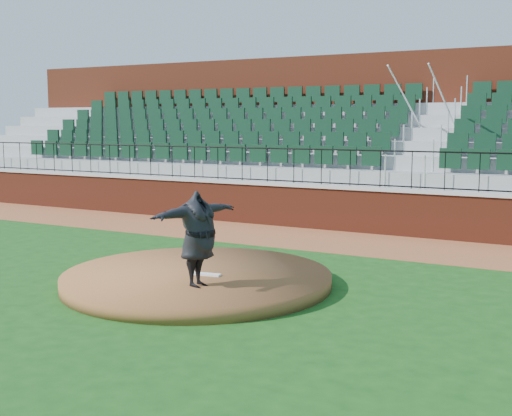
% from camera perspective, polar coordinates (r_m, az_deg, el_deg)
% --- Properties ---
extents(ground, '(90.00, 90.00, 0.00)m').
position_cam_1_polar(ground, '(12.75, -3.26, -6.57)').
color(ground, '#144513').
rests_on(ground, ground).
extents(warning_track, '(34.00, 3.20, 0.01)m').
position_cam_1_polar(warning_track, '(17.47, 6.16, -2.75)').
color(warning_track, brown).
rests_on(warning_track, ground).
extents(field_wall, '(34.00, 0.35, 1.20)m').
position_cam_1_polar(field_wall, '(18.85, 8.06, -0.20)').
color(field_wall, maroon).
rests_on(field_wall, ground).
extents(wall_cap, '(34.00, 0.45, 0.10)m').
position_cam_1_polar(wall_cap, '(18.77, 8.09, 1.77)').
color(wall_cap, '#B7B7B7').
rests_on(wall_cap, field_wall).
extents(wall_railing, '(34.00, 0.05, 1.00)m').
position_cam_1_polar(wall_railing, '(18.73, 8.13, 3.44)').
color(wall_railing, black).
rests_on(wall_railing, wall_cap).
extents(seating_stands, '(34.00, 5.10, 4.60)m').
position_cam_1_polar(seating_stands, '(21.27, 10.75, 5.21)').
color(seating_stands, gray).
rests_on(seating_stands, ground).
extents(concourse_wall, '(34.00, 0.50, 5.50)m').
position_cam_1_polar(concourse_wall, '(23.93, 12.87, 6.47)').
color(concourse_wall, maroon).
rests_on(concourse_wall, ground).
extents(pitchers_mound, '(5.09, 5.09, 0.25)m').
position_cam_1_polar(pitchers_mound, '(12.68, -5.08, -6.09)').
color(pitchers_mound, brown).
rests_on(pitchers_mound, ground).
extents(pitching_rubber, '(0.57, 0.21, 0.04)m').
position_cam_1_polar(pitching_rubber, '(12.40, -4.31, -5.72)').
color(pitching_rubber, white).
rests_on(pitching_rubber, pitchers_mound).
extents(pitcher, '(0.86, 2.11, 1.67)m').
position_cam_1_polar(pitcher, '(11.43, -5.00, -2.68)').
color(pitcher, black).
rests_on(pitcher, pitchers_mound).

